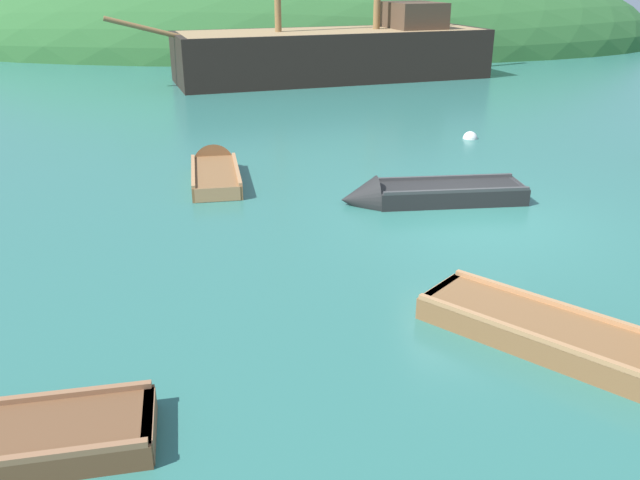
{
  "coord_description": "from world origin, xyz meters",
  "views": [
    {
      "loc": [
        -3.47,
        -11.75,
        4.51
      ],
      "look_at": [
        -3.08,
        -1.16,
        0.1
      ],
      "focal_mm": 36.52,
      "sensor_mm": 36.0,
      "label": 1
    }
  ],
  "objects_px": {
    "rowboat_outer_left": "(586,350)",
    "rowboat_portside": "(215,173)",
    "sailing_ship": "(336,60)",
    "rowboat_center": "(423,197)",
    "buoy_white": "(470,138)"
  },
  "relations": [
    {
      "from": "rowboat_outer_left",
      "to": "rowboat_portside",
      "type": "bearing_deg",
      "value": 167.52
    },
    {
      "from": "rowboat_center",
      "to": "buoy_white",
      "type": "relative_size",
      "value": 9.4
    },
    {
      "from": "rowboat_outer_left",
      "to": "rowboat_center",
      "type": "bearing_deg",
      "value": 141.88
    },
    {
      "from": "rowboat_center",
      "to": "sailing_ship",
      "type": "bearing_deg",
      "value": -91.4
    },
    {
      "from": "rowboat_portside",
      "to": "buoy_white",
      "type": "xyz_separation_m",
      "value": [
        6.96,
        3.54,
        -0.1
      ]
    },
    {
      "from": "rowboat_outer_left",
      "to": "buoy_white",
      "type": "height_order",
      "value": "rowboat_outer_left"
    },
    {
      "from": "rowboat_portside",
      "to": "buoy_white",
      "type": "bearing_deg",
      "value": -71.37
    },
    {
      "from": "sailing_ship",
      "to": "rowboat_outer_left",
      "type": "bearing_deg",
      "value": 77.88
    },
    {
      "from": "rowboat_portside",
      "to": "buoy_white",
      "type": "height_order",
      "value": "rowboat_portside"
    },
    {
      "from": "sailing_ship",
      "to": "rowboat_center",
      "type": "distance_m",
      "value": 16.84
    },
    {
      "from": "rowboat_portside",
      "to": "buoy_white",
      "type": "relative_size",
      "value": 7.98
    },
    {
      "from": "sailing_ship",
      "to": "rowboat_portside",
      "type": "xyz_separation_m",
      "value": [
        -3.73,
        -14.84,
        -0.72
      ]
    },
    {
      "from": "sailing_ship",
      "to": "rowboat_center",
      "type": "height_order",
      "value": "sailing_ship"
    },
    {
      "from": "rowboat_center",
      "to": "buoy_white",
      "type": "bearing_deg",
      "value": -117.83
    },
    {
      "from": "sailing_ship",
      "to": "rowboat_portside",
      "type": "relative_size",
      "value": 4.9
    }
  ]
}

